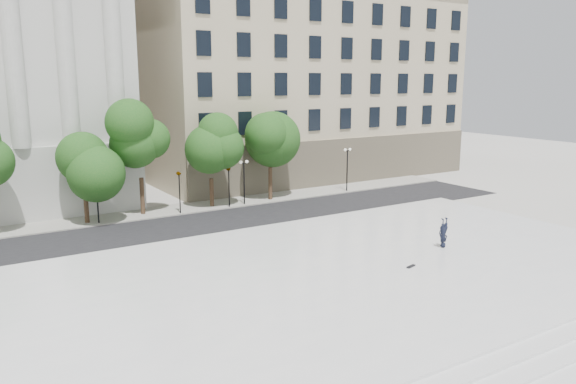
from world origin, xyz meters
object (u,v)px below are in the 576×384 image
(traffic_light_west, at_px, (179,172))
(person_lying, at_px, (443,243))
(traffic_light_east, at_px, (229,167))
(skateboard, at_px, (411,266))

(traffic_light_west, relative_size, person_lying, 2.13)
(traffic_light_west, height_order, person_lying, traffic_light_west)
(traffic_light_east, bearing_deg, traffic_light_west, 180.00)
(traffic_light_west, relative_size, skateboard, 5.77)
(traffic_light_west, relative_size, traffic_light_east, 1.00)
(traffic_light_west, xyz_separation_m, skateboard, (5.92, -21.11, -3.16))
(person_lying, distance_m, skateboard, 4.87)
(traffic_light_west, bearing_deg, skateboard, -74.33)
(traffic_light_east, relative_size, person_lying, 2.13)
(traffic_light_east, height_order, skateboard, traffic_light_east)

